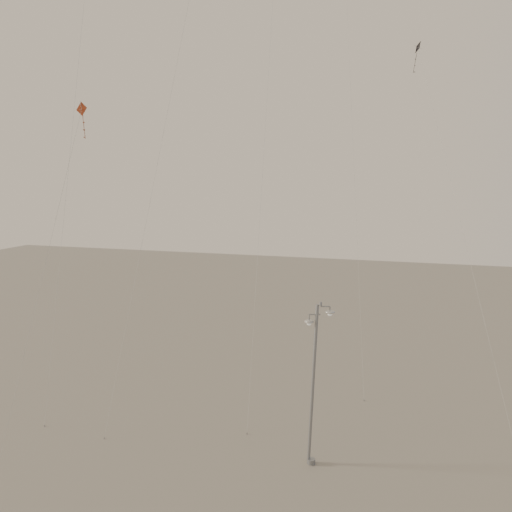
# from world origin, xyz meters

# --- Properties ---
(street_lamp) EXTENTS (1.59, 0.75, 9.40)m
(street_lamp) POSITION_xyz_m (4.49, 5.83, 5.01)
(street_lamp) COLOR gray
(street_lamp) RESTS_ON ground
(kite_1) EXTENTS (7.49, 1.26, 30.83)m
(kite_1) POSITION_xyz_m (-2.88, 5.46, 22.92)
(kite_1) COLOR #2D2826
(kite_1) RESTS_ON ground
(kite_3) EXTENTS (3.89, 4.44, 19.69)m
(kite_3) POSITION_xyz_m (-7.72, 1.16, 14.53)
(kite_3) COLOR maroon
(kite_3) RESTS_ON ground
(kite_4) EXTENTS (6.43, 11.56, 24.98)m
(kite_4) POSITION_xyz_m (10.61, 14.04, 18.84)
(kite_4) COLOR #2D2826
(kite_4) RESTS_ON ground
(kite_5) EXTENTS (3.27, 6.40, 35.09)m
(kite_5) POSITION_xyz_m (4.20, 19.48, 26.70)
(kite_5) COLOR #8F4417
(kite_5) RESTS_ON ground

